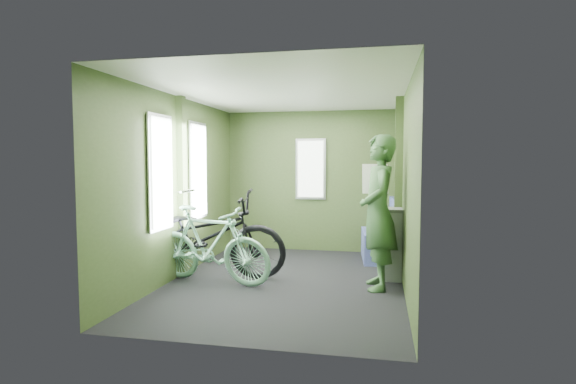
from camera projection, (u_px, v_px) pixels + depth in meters
name	position (u px, v px, depth m)	size (l,w,h in m)	color
room	(284.00, 165.00, 5.48)	(4.00, 4.02, 2.31)	black
bicycle_black	(204.00, 279.00, 5.66)	(0.73, 2.09, 1.10)	black
bicycle_mint	(210.00, 284.00, 5.41)	(0.45, 1.61, 0.97)	#86C9A6
passenger	(378.00, 212.00, 5.18)	(0.52, 0.71, 1.79)	#365B31
waste_box	(391.00, 244.00, 5.64)	(0.26, 0.37, 0.89)	gray
bench_seat	(381.00, 242.00, 6.71)	(0.57, 0.92, 0.93)	navy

